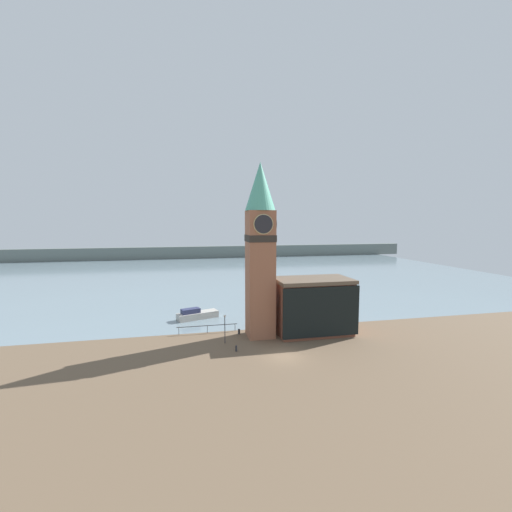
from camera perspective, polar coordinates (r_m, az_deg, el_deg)
The scene contains 10 objects.
ground_plane at distance 41.54m, azimuth 4.80°, elevation -16.41°, with size 160.00×160.00×0.00m, color brown.
water at distance 109.29m, azimuth -6.16°, elevation -2.48°, with size 160.00×120.00×0.00m.
far_shoreline at distance 148.58m, azimuth -7.82°, elevation 0.66°, with size 180.00×3.00×5.00m.
pier_railing at distance 49.66m, azimuth -8.11°, elevation -11.54°, with size 8.48×0.08×1.09m.
clock_tower at distance 45.79m, azimuth 0.72°, elevation 1.78°, with size 4.04×4.04×23.46m.
pier_building at distance 49.05m, azimuth 9.50°, elevation -8.18°, with size 10.63×6.41×7.77m.
boat_near at distance 56.80m, azimuth -9.90°, elevation -9.60°, with size 6.90×4.03×1.81m.
mooring_bollard_near at distance 42.93m, azimuth -3.32°, elevation -15.05°, with size 0.25×0.25×0.76m.
mooring_bollard_far at distance 48.92m, azimuth -2.85°, elevation -12.40°, with size 0.33×0.33×0.76m.
lamp_post at distance 44.95m, azimuth -5.22°, elevation -11.09°, with size 0.32×0.32×3.77m.
Camera 1 is at (-11.41, -36.74, 15.69)m, focal length 24.00 mm.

